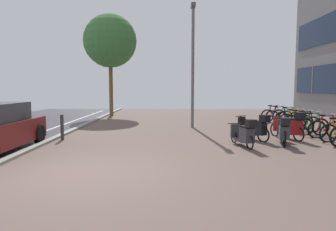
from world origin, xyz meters
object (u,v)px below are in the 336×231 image
object	(u,v)px
street_tree	(111,41)
bicycle_rack_08	(279,117)
bicycle_rack_02	(327,129)
bicycle_rack_06	(294,120)
bicycle_rack_04	(306,124)
bicycle_rack_09	(274,116)
scooter_far	(255,128)
bollard_far	(63,127)
scooter_near	(284,131)
scooter_mid	(245,134)
bicycle_rack_05	(299,122)
bicycle_rack_03	(314,127)
scooter_extra	(291,127)
bicycle_rack_07	(289,118)
lamp_post	(193,60)

from	to	relation	value
street_tree	bicycle_rack_08	bearing A→B (deg)	-24.65
bicycle_rack_02	bicycle_rack_06	distance (m)	3.11
bicycle_rack_04	bicycle_rack_08	xyz separation A→B (m)	(0.02, 3.11, 0.01)
bicycle_rack_06	bicycle_rack_09	distance (m)	2.34
scooter_far	bollard_far	xyz separation A→B (m)	(-7.02, 0.07, 0.01)
bicycle_rack_06	scooter_near	size ratio (longest dim) A/B	0.76
bicycle_rack_02	scooter_near	distance (m)	2.39
scooter_mid	bicycle_rack_05	bearing A→B (deg)	48.97
bicycle_rack_03	bicycle_rack_05	xyz separation A→B (m)	(0.08, 1.56, -0.00)
bicycle_rack_02	bicycle_rack_03	size ratio (longest dim) A/B	0.99
scooter_far	street_tree	bearing A→B (deg)	126.40
bicycle_rack_06	scooter_far	size ratio (longest dim) A/B	0.85
bicycle_rack_06	scooter_extra	bearing A→B (deg)	-113.97
bicycle_rack_04	scooter_mid	distance (m)	4.65
bicycle_rack_02	bicycle_rack_06	xyz separation A→B (m)	(0.04, 3.11, -0.00)
bicycle_rack_04	bicycle_rack_05	size ratio (longest dim) A/B	1.04
bicycle_rack_03	bicycle_rack_08	world-z (taller)	bicycle_rack_08
bicycle_rack_02	scooter_near	bearing A→B (deg)	-150.35
bicycle_rack_08	bicycle_rack_09	size ratio (longest dim) A/B	1.02
scooter_far	bollard_far	world-z (taller)	scooter_far
bicycle_rack_07	bicycle_rack_08	size ratio (longest dim) A/B	1.01
bicycle_rack_05	lamp_post	bearing A→B (deg)	170.21
scooter_mid	bollard_far	xyz separation A→B (m)	(-6.33, 1.32, 0.04)
bicycle_rack_05	bicycle_rack_08	size ratio (longest dim) A/B	0.94
scooter_extra	street_tree	size ratio (longest dim) A/B	0.25
lamp_post	scooter_mid	bearing A→B (deg)	-74.80
bicycle_rack_03	scooter_extra	bearing A→B (deg)	-143.34
bicycle_rack_07	lamp_post	distance (m)	5.73
bicycle_rack_07	lamp_post	size ratio (longest dim) A/B	0.25
bicycle_rack_02	bicycle_rack_08	size ratio (longest dim) A/B	0.95
lamp_post	scooter_near	bearing A→B (deg)	-57.98
bicycle_rack_06	bollard_far	xyz separation A→B (m)	(-9.86, -3.40, 0.13)
bicycle_rack_09	scooter_extra	xyz separation A→B (m)	(-1.33, -5.63, 0.12)
bicycle_rack_02	bicycle_rack_06	bearing A→B (deg)	89.19
scooter_mid	street_tree	world-z (taller)	street_tree
bicycle_rack_08	street_tree	world-z (taller)	street_tree
bicycle_rack_09	scooter_near	world-z (taller)	bicycle_rack_09
scooter_near	bicycle_rack_04	bearing A→B (deg)	53.92
scooter_far	bollard_far	size ratio (longest dim) A/B	1.66
bicycle_rack_03	scooter_near	world-z (taller)	bicycle_rack_03
scooter_mid	bicycle_rack_07	bearing A→B (deg)	56.71
scooter_mid	scooter_extra	world-z (taller)	scooter_extra
bicycle_rack_02	bollard_far	distance (m)	9.82
bicycle_rack_08	bicycle_rack_09	distance (m)	0.78
bicycle_rack_02	scooter_mid	distance (m)	3.84
scooter_far	bollard_far	bearing A→B (deg)	179.42
scooter_far	scooter_mid	bearing A→B (deg)	-118.81
bicycle_rack_04	street_tree	xyz separation A→B (m)	(-9.72, 7.58, 4.63)
scooter_near	scooter_far	xyz separation A→B (m)	(-0.73, 0.82, 0.01)
bicycle_rack_09	bicycle_rack_02	bearing A→B (deg)	-89.04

